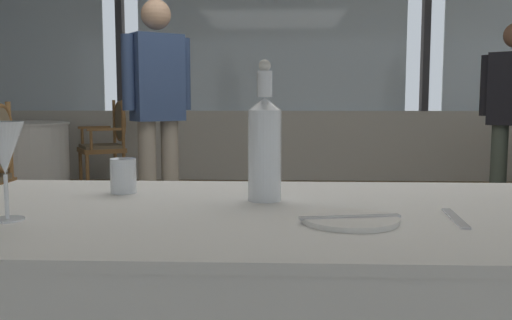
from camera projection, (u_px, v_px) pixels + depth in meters
The scene contains 11 objects.
ground_plane at pixel (260, 287), 2.93m from camera, with size 15.19×15.19×0.00m, color #756047.
window_wall_far at pixel (271, 87), 6.77m from camera, with size 11.68×0.14×2.85m.
side_plate at pixel (350, 220), 1.07m from camera, with size 0.19×0.19×0.01m, color white.
butter_knife at pixel (350, 217), 1.07m from camera, with size 0.20×0.02×0.00m, color silver.
dinner_fork at pixel (455, 218), 1.10m from camera, with size 0.18×0.02×0.00m, color silver.
water_bottle at pixel (265, 145), 1.29m from camera, with size 0.08×0.08×0.33m.
wine_glass at pixel (4, 150), 1.08m from camera, with size 0.08×0.08×0.19m.
water_tumbler at pixel (123, 176), 1.41m from camera, with size 0.07×0.07×0.09m, color white.
background_table_2 at pixel (9, 158), 5.83m from camera, with size 1.24×1.24×0.75m.
dining_chair_2_0 at pixel (110, 137), 6.30m from camera, with size 0.63×0.65×0.98m.
diner_person_0 at pixel (158, 102), 4.04m from camera, with size 0.44×0.37×1.70m.
Camera 1 is at (0.10, -2.84, 0.98)m, focal length 38.97 mm.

